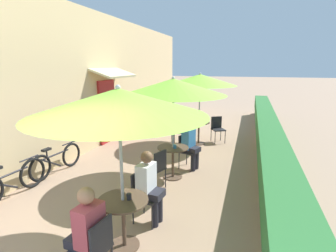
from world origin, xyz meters
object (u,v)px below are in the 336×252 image
at_px(coffee_cup_near, 129,197).
at_px(cafe_chair_mid_right, 186,148).
at_px(coffee_cup_mid, 175,147).
at_px(patio_umbrella_near, 119,102).
at_px(cafe_chair_far_right, 217,127).
at_px(cafe_chair_near_right, 144,192).
at_px(seated_patron_mid_right, 190,143).
at_px(bicycle_leaning, 11,182).
at_px(coffee_cup_far, 197,120).
at_px(patio_table_near, 123,214).
at_px(seated_patron_near_left, 86,231).
at_px(patio_table_mid, 173,156).
at_px(patio_umbrella_mid, 173,87).
at_px(cafe_chair_near_left, 95,246).
at_px(bicycle_second, 57,160).
at_px(cafe_chair_mid_left, 156,166).
at_px(patio_table_far, 199,129).
at_px(patio_umbrella_far, 200,80).
at_px(cafe_chair_far_left, 179,130).
at_px(seated_patron_near_right, 149,184).

relative_size(coffee_cup_near, cafe_chair_mid_right, 0.10).
bearing_deg(coffee_cup_mid, patio_umbrella_near, -91.42).
xyz_separation_m(cafe_chair_mid_right, cafe_chair_far_right, (0.47, 2.59, 0.00)).
xyz_separation_m(coffee_cup_near, cafe_chair_mid_right, (0.07, 3.19, -0.28)).
distance_m(cafe_chair_near_right, seated_patron_mid_right, 2.49).
height_order(coffee_cup_near, cafe_chair_mid_right, cafe_chair_mid_right).
bearing_deg(cafe_chair_mid_right, bicycle_leaning, -29.40).
height_order(coffee_cup_far, bicycle_leaning, coffee_cup_far).
distance_m(patio_table_near, seated_patron_near_left, 0.72).
bearing_deg(patio_table_mid, coffee_cup_far, 90.34).
height_order(coffee_cup_near, coffee_cup_mid, same).
bearing_deg(coffee_cup_mid, patio_umbrella_mid, 129.32).
bearing_deg(cafe_chair_near_left, patio_umbrella_mid, 7.34).
bearing_deg(coffee_cup_near, patio_table_mid, 92.11).
distance_m(coffee_cup_far, bicycle_second, 4.48).
xyz_separation_m(cafe_chair_near_left, seated_patron_mid_right, (0.27, 3.89, 0.17)).
height_order(cafe_chair_mid_left, patio_table_far, cafe_chair_mid_left).
height_order(patio_umbrella_far, cafe_chair_far_left, patio_umbrella_far).
xyz_separation_m(patio_table_near, patio_umbrella_far, (0.05, 5.40, 1.60)).
bearing_deg(coffee_cup_near, cafe_chair_far_right, 84.74).
relative_size(seated_patron_near_right, coffee_cup_far, 13.89).
bearing_deg(cafe_chair_far_right, seated_patron_near_right, 54.55).
relative_size(seated_patron_near_left, cafe_chair_far_left, 1.44).
relative_size(patio_umbrella_mid, cafe_chair_mid_left, 2.70).
relative_size(patio_table_near, patio_umbrella_near, 0.32).
distance_m(cafe_chair_near_left, seated_patron_near_right, 1.41).
distance_m(seated_patron_near_right, coffee_cup_near, 0.67).
height_order(seated_patron_near_left, cafe_chair_far_right, seated_patron_near_left).
bearing_deg(patio_table_far, coffee_cup_far, 165.48).
relative_size(cafe_chair_near_left, bicycle_second, 0.54).
relative_size(patio_table_near, seated_patron_near_left, 0.60).
bearing_deg(seated_patron_near_left, seated_patron_mid_right, 1.82).
bearing_deg(patio_table_near, cafe_chair_near_left, -91.23).
distance_m(coffee_cup_near, cafe_chair_mid_right, 3.20).
distance_m(seated_patron_near_left, cafe_chair_far_left, 5.69).
xyz_separation_m(patio_table_mid, coffee_cup_mid, (0.07, -0.09, 0.27)).
xyz_separation_m(coffee_cup_near, cafe_chair_far_left, (-0.61, 4.95, -0.28)).
bearing_deg(cafe_chair_far_left, patio_table_far, 6.22).
bearing_deg(cafe_chair_near_left, coffee_cup_far, 7.55).
relative_size(coffee_cup_mid, bicycle_leaning, 0.05).
bearing_deg(cafe_chair_far_right, cafe_chair_mid_left, 48.84).
bearing_deg(patio_umbrella_mid, coffee_cup_mid, -50.68).
xyz_separation_m(cafe_chair_mid_right, bicycle_leaning, (-2.93, -2.58, -0.17)).
height_order(patio_table_mid, patio_umbrella_far, patio_umbrella_far).
bearing_deg(coffee_cup_mid, patio_table_near, -91.42).
xyz_separation_m(cafe_chair_mid_right, patio_umbrella_far, (-0.10, 2.18, 1.61)).
xyz_separation_m(coffee_cup_near, bicycle_leaning, (-2.87, 0.61, -0.45)).
bearing_deg(coffee_cup_near, patio_umbrella_mid, 92.11).
relative_size(patio_table_mid, patio_table_far, 1.00).
height_order(patio_table_far, coffee_cup_far, coffee_cup_far).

